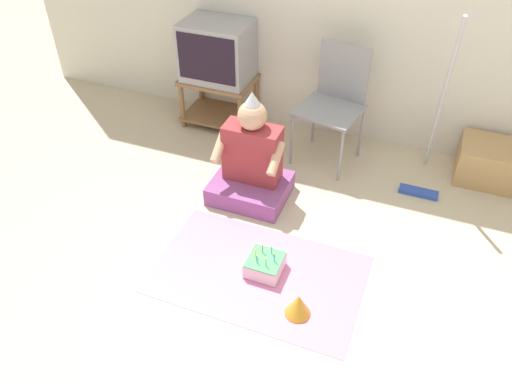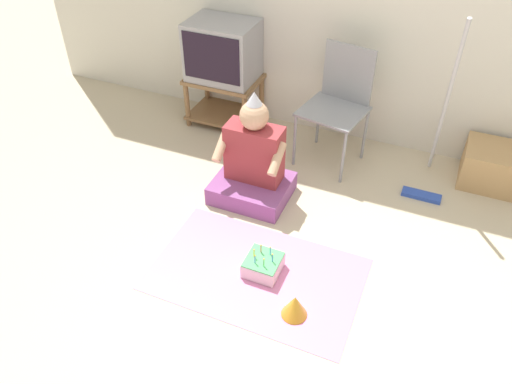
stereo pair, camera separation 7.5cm
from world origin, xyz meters
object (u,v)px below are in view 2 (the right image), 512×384
folding_chair (339,98)px  party_hat_blue (295,306)px  person_seated (253,165)px  dust_mop (435,144)px  birthday_cake (263,265)px  tv (223,51)px  cardboard_box_stack (495,167)px

folding_chair → party_hat_blue: size_ratio=5.98×
person_seated → party_hat_blue: size_ratio=5.49×
folding_chair → person_seated: folding_chair is taller
dust_mop → party_hat_blue: (-0.50, -1.47, -0.32)m
dust_mop → person_seated: 1.28m
birthday_cake → tv: bearing=123.1°
folding_chair → cardboard_box_stack: bearing=6.0°
folding_chair → party_hat_blue: folding_chair is taller
person_seated → tv: bearing=126.9°
person_seated → birthday_cake: person_seated is taller
birthday_cake → folding_chair: bearing=88.2°
dust_mop → party_hat_blue: bearing=-108.9°
dust_mop → party_hat_blue: dust_mop is taller
cardboard_box_stack → dust_mop: dust_mop is taller
tv → birthday_cake: size_ratio=2.58×
tv → folding_chair: 1.05m
cardboard_box_stack → birthday_cake: (-1.24, -1.51, -0.09)m
tv → party_hat_blue: tv is taller
dust_mop → birthday_cake: dust_mop is taller
folding_chair → party_hat_blue: bearing=-81.4°
cardboard_box_stack → folding_chair: bearing=-174.0°
folding_chair → birthday_cake: size_ratio=4.24×
folding_chair → dust_mop: dust_mop is taller
dust_mop → person_seated: dust_mop is taller
cardboard_box_stack → party_hat_blue: cardboard_box_stack is taller
tv → dust_mop: bearing=-9.1°
party_hat_blue → folding_chair: bearing=98.6°
tv → person_seated: bearing=-53.1°
dust_mop → birthday_cake: size_ratio=6.24×
folding_chair → dust_mop: size_ratio=0.68×
folding_chair → tv: bearing=172.4°
tv → party_hat_blue: 2.25m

